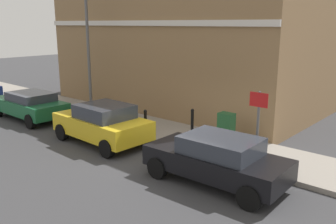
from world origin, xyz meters
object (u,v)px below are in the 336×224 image
at_px(utility_cabinet, 226,130).
at_px(lamppost, 88,47).
at_px(bollard_far_kerb, 145,122).
at_px(street_sign, 258,117).
at_px(car_green, 30,104).
at_px(car_black, 217,159).
at_px(car_yellow, 103,123).
at_px(bollard_near_cabinet, 192,121).

bearing_deg(utility_cabinet, lamppost, 90.64).
relative_size(utility_cabinet, bollard_far_kerb, 1.11).
height_order(street_sign, lamppost, lamppost).
bearing_deg(bollard_far_kerb, car_green, 102.66).
relative_size(utility_cabinet, street_sign, 0.50).
bearing_deg(utility_cabinet, street_sign, -120.99).
xyz_separation_m(street_sign, lamppost, (0.97, 9.58, 1.64)).
bearing_deg(car_black, car_yellow, -3.39).
bearing_deg(car_yellow, car_black, -180.00).
xyz_separation_m(car_green, bollard_far_kerb, (1.41, -6.26, -0.00)).
bearing_deg(car_yellow, utility_cabinet, -143.88).
relative_size(car_black, bollard_near_cabinet, 3.95).
bearing_deg(street_sign, lamppost, 84.22).
height_order(bollard_far_kerb, street_sign, street_sign).
relative_size(car_black, bollard_far_kerb, 3.95).
bearing_deg(utility_cabinet, bollard_far_kerb, 112.62).
xyz_separation_m(car_black, car_green, (0.14, 10.60, -0.03)).
bearing_deg(street_sign, car_black, 169.26).
distance_m(bollard_far_kerb, lamppost, 5.68).
bearing_deg(bollard_near_cabinet, utility_cabinet, -93.54).
xyz_separation_m(bollard_near_cabinet, street_sign, (-1.16, -3.38, 0.96)).
height_order(car_black, bollard_near_cabinet, car_black).
distance_m(car_green, bollard_far_kerb, 6.41).
bearing_deg(car_yellow, bollard_near_cabinet, -127.18).
height_order(bollard_near_cabinet, bollard_far_kerb, same).
bearing_deg(car_green, car_yellow, -179.74).
bearing_deg(bollard_far_kerb, street_sign, -88.15).
xyz_separation_m(car_yellow, car_green, (-0.02, 5.36, -0.08)).
bearing_deg(bollard_far_kerb, car_yellow, 147.31).
height_order(car_yellow, utility_cabinet, car_yellow).
bearing_deg(car_yellow, car_green, 1.86).
distance_m(car_black, bollard_far_kerb, 4.61).
relative_size(car_yellow, bollard_near_cabinet, 3.81).
relative_size(street_sign, lamppost, 0.40).
xyz_separation_m(car_yellow, bollard_far_kerb, (1.39, -0.89, -0.08)).
relative_size(car_green, utility_cabinet, 3.68).
bearing_deg(car_black, bollard_near_cabinet, -44.73).
relative_size(bollard_near_cabinet, bollard_far_kerb, 1.00).
relative_size(utility_cabinet, bollard_near_cabinet, 1.11).
relative_size(car_yellow, street_sign, 1.72).
distance_m(bollard_near_cabinet, bollard_far_kerb, 1.83).
relative_size(car_green, street_sign, 1.84).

